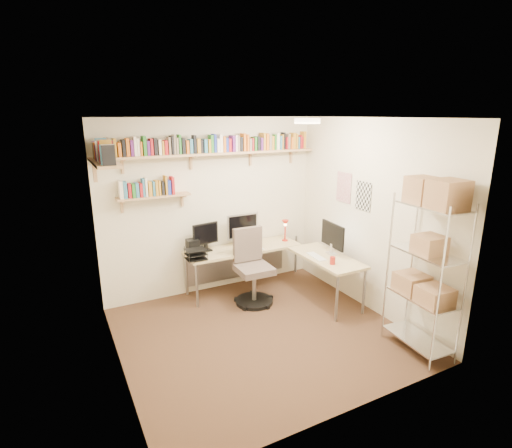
{
  "coord_description": "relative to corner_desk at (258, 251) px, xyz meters",
  "views": [
    {
      "loc": [
        -2.03,
        -3.75,
        2.54
      ],
      "look_at": [
        0.21,
        0.55,
        1.2
      ],
      "focal_mm": 28.0,
      "sensor_mm": 36.0,
      "label": 1
    }
  ],
  "objects": [
    {
      "name": "ground",
      "position": [
        -0.47,
        -1.0,
        -0.65
      ],
      "size": [
        3.2,
        3.2,
        0.0
      ],
      "primitive_type": "plane",
      "color": "#3F231B",
      "rests_on": "ground"
    },
    {
      "name": "room_shell",
      "position": [
        -0.47,
        -0.99,
        0.9
      ],
      "size": [
        3.24,
        3.04,
        2.52
      ],
      "color": "beige",
      "rests_on": "ground"
    },
    {
      "name": "wall_shelves",
      "position": [
        -0.89,
        0.3,
        1.38
      ],
      "size": [
        3.12,
        1.09,
        0.8
      ],
      "color": "tan",
      "rests_on": "ground"
    },
    {
      "name": "corner_desk",
      "position": [
        0.0,
        0.0,
        0.0
      ],
      "size": [
        2.02,
        1.71,
        1.14
      ],
      "color": "beige",
      "rests_on": "ground"
    },
    {
      "name": "office_chair",
      "position": [
        -0.18,
        -0.19,
        -0.21
      ],
      "size": [
        0.54,
        0.56,
        1.04
      ],
      "rotation": [
        0.0,
        0.0,
        -0.03
      ],
      "color": "black",
      "rests_on": "ground"
    },
    {
      "name": "wire_rack",
      "position": [
        0.89,
        -2.1,
        0.6
      ],
      "size": [
        0.43,
        0.78,
        1.94
      ],
      "rotation": [
        0.0,
        0.0,
        -0.09
      ],
      "color": "silver",
      "rests_on": "ground"
    }
  ]
}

